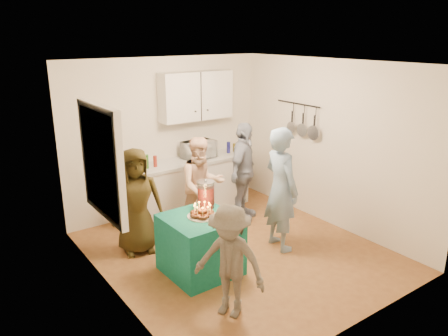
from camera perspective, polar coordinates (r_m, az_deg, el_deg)
floor at (r=6.28m, az=1.89°, el=-10.85°), size 4.00×4.00×0.00m
ceiling at (r=5.55m, az=2.16°, el=13.55°), size 4.00×4.00×0.00m
back_wall at (r=7.42m, az=-7.46°, el=4.18°), size 3.60×3.60×0.00m
left_wall at (r=4.95m, az=-14.77°, el=-2.91°), size 4.00×4.00×0.00m
right_wall at (r=6.99m, az=13.82°, el=3.02°), size 4.00×4.00×0.00m
window_night at (r=5.15m, az=-15.89°, el=0.73°), size 0.04×1.00×1.20m
counter at (r=7.50m, az=-4.77°, el=-2.51°), size 2.20×0.58×0.86m
countertop at (r=7.36m, az=-4.85°, el=0.83°), size 2.24×0.62×0.05m
upper_cabinet at (r=7.42m, az=-3.65°, el=9.40°), size 1.30×0.30×0.80m
pot_rack at (r=7.33m, az=9.44°, el=6.34°), size 0.12×1.00×0.60m
microwave at (r=7.44m, az=-3.31°, el=2.41°), size 0.58×0.43×0.30m
party_table at (r=5.64m, az=-3.11°, el=-9.95°), size 0.87×0.87×0.76m
donut_cake at (r=5.46m, az=-2.85°, el=-5.49°), size 0.38×0.38×0.18m
punch_jar at (r=5.71m, az=-2.38°, el=-3.56°), size 0.22×0.22×0.34m
man_birthday at (r=6.12m, az=7.45°, el=-2.74°), size 0.49×0.69×1.76m
woman_back_left at (r=6.12m, az=-11.38°, el=-4.28°), size 0.82×0.63×1.50m
woman_back_center at (r=6.61m, az=-2.93°, el=-2.31°), size 0.84×0.72×1.50m
woman_back_right at (r=7.06m, az=2.52°, el=-0.50°), size 1.00×0.86×1.61m
child_near_left at (r=4.73m, az=0.74°, el=-12.13°), size 0.80×0.95×1.27m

